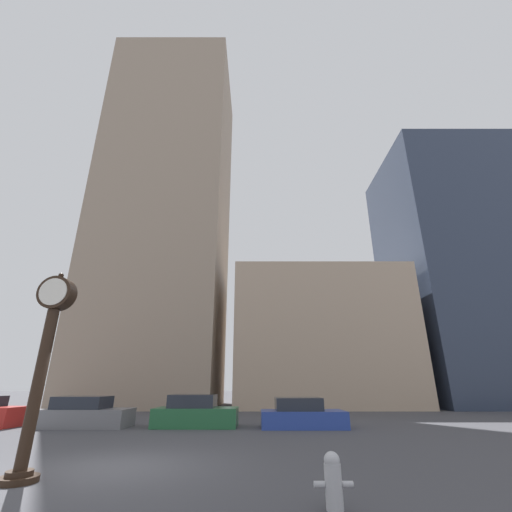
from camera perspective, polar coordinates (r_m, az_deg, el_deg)
The scene contains 9 objects.
ground_plane at distance 10.01m, azimuth -22.82°, elevation -29.80°, with size 200.00×200.00×0.00m, color #424247.
building_tall_tower at distance 38.70m, azimuth -14.29°, elevation 6.70°, with size 12.29×12.00×38.39m.
building_storefront_row at distance 33.98m, azimuth 10.28°, elevation -13.62°, with size 15.16×12.00×11.61m.
building_glass_modern at distance 40.66m, azimuth 30.75°, elevation -2.04°, with size 12.50×12.00×25.59m.
street_clock at distance 9.27m, azimuth -31.70°, elevation -14.05°, with size 0.79×0.76×4.38m.
car_grey at distance 19.15m, azimuth -26.56°, elevation -22.50°, with size 4.11×1.96×1.32m.
car_green at distance 17.76m, azimuth -9.90°, elevation -24.39°, with size 3.83×1.97×1.40m.
car_blue at distance 17.36m, azimuth 7.75°, elevation -24.78°, with size 3.80×1.95×1.27m.
fire_hydrant_near at distance 6.62m, azimuth 12.89°, elevation -32.58°, with size 0.62×0.27×0.81m.
Camera 1 is at (3.39, -9.24, 1.83)m, focal length 24.00 mm.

